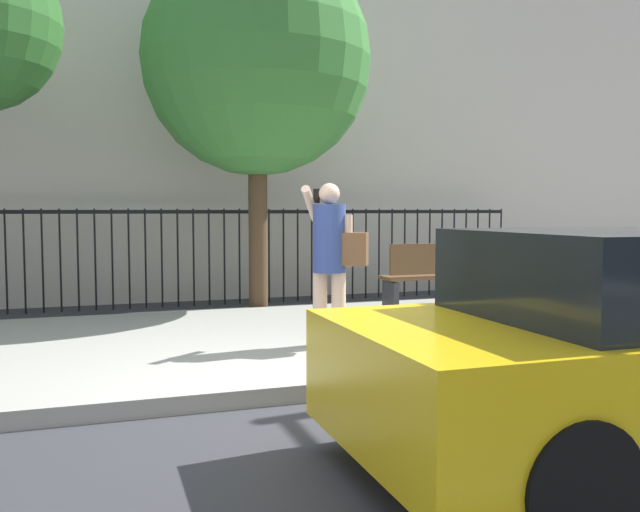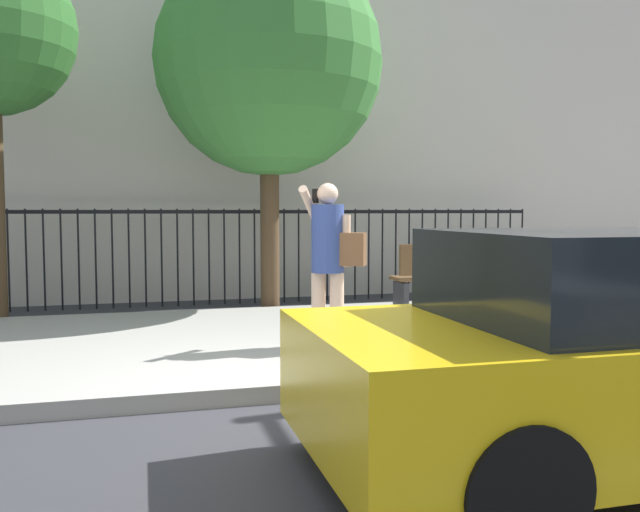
% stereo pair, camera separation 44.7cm
% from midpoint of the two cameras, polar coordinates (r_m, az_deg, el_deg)
% --- Properties ---
extents(ground_plane, '(60.00, 60.00, 0.00)m').
position_cam_midpoint_polar(ground_plane, '(5.54, -1.97, -12.59)').
color(ground_plane, '#333338').
extents(sidewalk, '(28.00, 4.40, 0.15)m').
position_cam_midpoint_polar(sidewalk, '(7.62, -5.83, -7.44)').
color(sidewalk, '#9E9B93').
rests_on(sidewalk, ground).
extents(building_facade, '(28.00, 4.00, 9.07)m').
position_cam_midpoint_polar(building_facade, '(14.04, -10.38, 16.04)').
color(building_facade, beige).
rests_on(building_facade, ground).
extents(iron_fence, '(12.03, 0.04, 1.60)m').
position_cam_midpoint_polar(iron_fence, '(11.15, -9.00, 1.03)').
color(iron_fence, black).
rests_on(iron_fence, ground).
extents(taxi_yellow, '(4.21, 1.88, 1.45)m').
position_cam_midpoint_polar(taxi_yellow, '(4.67, 27.94, -7.29)').
color(taxi_yellow, yellow).
rests_on(taxi_yellow, ground).
extents(pedestrian_on_phone, '(0.72, 0.62, 1.70)m').
position_cam_midpoint_polar(pedestrian_on_phone, '(6.94, 2.71, 0.35)').
color(pedestrian_on_phone, beige).
rests_on(pedestrian_on_phone, sidewalk).
extents(street_bench, '(1.60, 0.45, 0.95)m').
position_cam_midpoint_polar(street_bench, '(9.85, 12.19, -1.54)').
color(street_bench, brown).
rests_on(street_bench, sidewalk).
extents(street_tree_near, '(3.37, 3.37, 5.45)m').
position_cam_midpoint_polar(street_tree_near, '(10.28, -3.09, 16.18)').
color(street_tree_near, '#4C3823').
rests_on(street_tree_near, ground).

